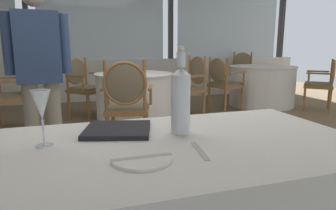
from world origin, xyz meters
TOP-DOWN VIEW (x-y plane):
  - ground_plane at (0.00, 0.00)m, footprint 12.42×12.42m
  - window_wall_far at (0.00, 3.59)m, footprint 9.11×0.14m
  - side_plate at (-0.42, -1.78)m, footprint 0.20×0.20m
  - butter_knife at (-0.42, -1.78)m, footprint 0.20×0.02m
  - dinner_fork at (-0.21, -1.76)m, footprint 0.04×0.19m
  - water_bottle at (-0.20, -1.53)m, footprint 0.08×0.08m
  - wine_glass at (-0.74, -1.54)m, footprint 0.07×0.07m
  - menu_book at (-0.45, -1.43)m, footprint 0.33×0.32m
  - background_table_0 at (0.17, 1.38)m, footprint 1.09×1.09m
  - dining_chair_0_0 at (-0.10, 0.44)m, footprint 0.62×0.57m
  - dining_chair_0_1 at (1.12, 1.62)m, footprint 0.56×0.61m
  - dining_chair_0_2 at (-0.50, 2.07)m, footprint 0.66×0.66m
  - background_table_1 at (2.79, 2.14)m, footprint 1.25×1.25m
  - dining_chair_1_0 at (3.55, 1.43)m, footprint 0.66×0.66m
  - dining_chair_1_1 at (3.02, 3.17)m, footprint 0.60×0.55m
  - dining_chair_1_2 at (1.79, 1.84)m, footprint 0.58×0.62m
  - dining_chair_2_0 at (-1.33, 1.55)m, footprint 0.51×0.57m
  - diner_person_0 at (-0.90, 0.09)m, footprint 0.53×0.24m

SIDE VIEW (x-z plane):
  - ground_plane at x=0.00m, z-range 0.00..0.00m
  - background_table_1 at x=2.79m, z-range 0.00..0.75m
  - background_table_0 at x=0.17m, z-range 0.00..0.75m
  - dining_chair_1_0 at x=3.55m, z-range 0.08..0.97m
  - dining_chair_1_2 at x=1.79m, z-range 0.09..1.02m
  - dining_chair_0_2 at x=-0.50m, z-range 0.08..1.02m
  - dining_chair_2_0 at x=-1.33m, z-range 0.09..1.02m
  - dining_chair_0_0 at x=-0.10m, z-range 0.07..1.05m
  - dining_chair_0_1 at x=1.12m, z-range 0.08..1.05m
  - dining_chair_1_1 at x=3.02m, z-range 0.08..1.07m
  - dinner_fork at x=-0.21m, z-range 0.75..0.75m
  - side_plate at x=-0.42m, z-range 0.75..0.76m
  - menu_book at x=-0.45m, z-range 0.75..0.77m
  - butter_knife at x=-0.42m, z-range 0.76..0.76m
  - water_bottle at x=-0.20m, z-range 0.71..1.08m
  - wine_glass at x=-0.74m, z-range 0.79..1.00m
  - diner_person_0 at x=-0.90m, z-range 0.11..1.75m
  - window_wall_far at x=0.00m, z-range -0.28..2.53m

